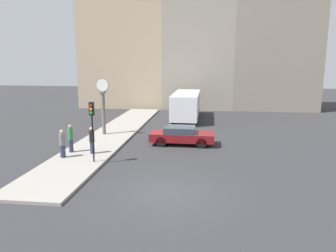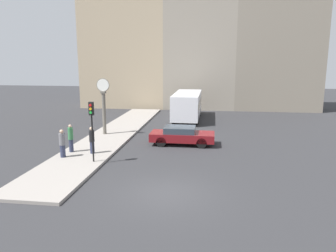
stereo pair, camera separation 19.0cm
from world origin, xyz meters
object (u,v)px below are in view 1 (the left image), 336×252
object	(u,v)px
sedan_car	(182,135)
pedestrian_black_jacket	(92,140)
traffic_light_near	(92,119)
street_clock	(103,105)
pedestrian_grey_jacket	(62,144)
bus_distant	(186,104)
pedestrian_green_hoodie	(71,138)

from	to	relation	value
sedan_car	pedestrian_black_jacket	xyz separation A→B (m)	(-5.38, -3.56, 0.34)
traffic_light_near	pedestrian_black_jacket	xyz separation A→B (m)	(-0.69, 1.66, -1.65)
sedan_car	traffic_light_near	world-z (taller)	traffic_light_near
sedan_car	street_clock	xyz separation A→B (m)	(-6.41, 1.94, 1.78)
street_clock	traffic_light_near	bearing A→B (deg)	-76.49
sedan_car	street_clock	bearing A→B (deg)	163.15
traffic_light_near	pedestrian_grey_jacket	bearing A→B (deg)	164.49
bus_distant	pedestrian_grey_jacket	bearing A→B (deg)	-113.20
traffic_light_near	pedestrian_black_jacket	bearing A→B (deg)	112.63
bus_distant	traffic_light_near	bearing A→B (deg)	-105.27
pedestrian_black_jacket	sedan_car	bearing A→B (deg)	33.51
bus_distant	traffic_light_near	xyz separation A→B (m)	(-4.26, -15.61, 1.12)
traffic_light_near	bus_distant	bearing A→B (deg)	74.73
sedan_car	pedestrian_green_hoodie	world-z (taller)	pedestrian_green_hoodie
street_clock	pedestrian_black_jacket	size ratio (longest dim) A/B	2.58
bus_distant	pedestrian_black_jacket	distance (m)	14.81
sedan_car	pedestrian_black_jacket	size ratio (longest dim) A/B	2.66
street_clock	pedestrian_green_hoodie	size ratio (longest dim) A/B	2.47
bus_distant	street_clock	bearing A→B (deg)	-125.33
bus_distant	pedestrian_black_jacket	world-z (taller)	bus_distant
traffic_light_near	street_clock	size ratio (longest dim) A/B	0.79
sedan_car	pedestrian_grey_jacket	distance (m)	8.28
traffic_light_near	sedan_car	bearing A→B (deg)	48.08
sedan_car	bus_distant	bearing A→B (deg)	92.37
pedestrian_black_jacket	pedestrian_green_hoodie	xyz separation A→B (m)	(-1.47, 0.14, 0.03)
pedestrian_green_hoodie	pedestrian_grey_jacket	xyz separation A→B (m)	(-0.01, -1.20, -0.05)
street_clock	pedestrian_black_jacket	distance (m)	5.79
traffic_light_near	street_clock	bearing A→B (deg)	103.51
pedestrian_green_hoodie	street_clock	bearing A→B (deg)	85.30
street_clock	sedan_car	bearing A→B (deg)	-16.85
bus_distant	street_clock	world-z (taller)	street_clock
street_clock	pedestrian_green_hoodie	xyz separation A→B (m)	(-0.44, -5.37, -1.41)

